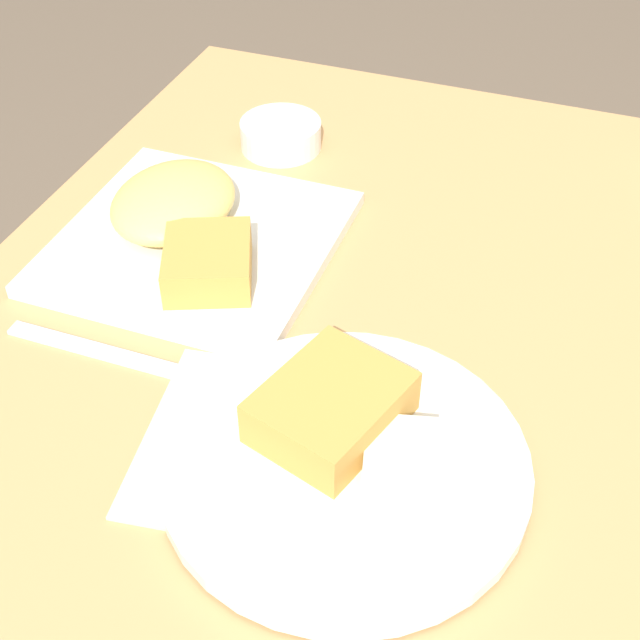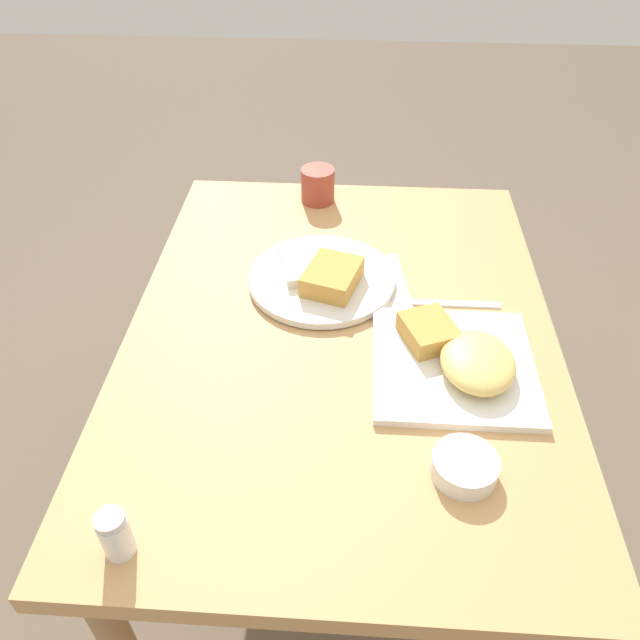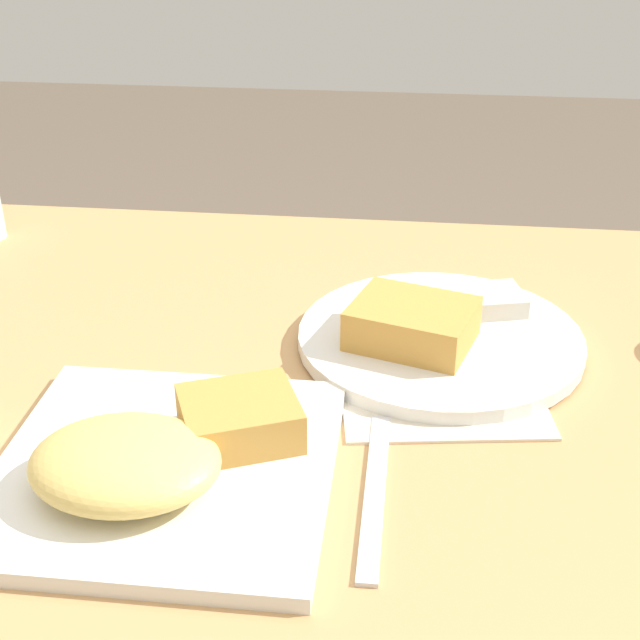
% 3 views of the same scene
% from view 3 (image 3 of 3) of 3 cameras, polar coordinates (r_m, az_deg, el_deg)
% --- Properties ---
extents(dining_table, '(1.04, 0.76, 0.71)m').
position_cam_3_polar(dining_table, '(0.92, -0.70, -7.33)').
color(dining_table, tan).
rests_on(dining_table, ground_plane).
extents(menu_card, '(0.22, 0.28, 0.00)m').
position_cam_3_polar(menu_card, '(0.87, 7.24, -2.85)').
color(menu_card, beige).
rests_on(menu_card, dining_table).
extents(plate_square_near, '(0.27, 0.27, 0.06)m').
position_cam_3_polar(plate_square_near, '(0.72, -10.14, -8.78)').
color(plate_square_near, white).
rests_on(plate_square_near, dining_table).
extents(plate_oval_far, '(0.28, 0.28, 0.05)m').
position_cam_3_polar(plate_oval_far, '(0.89, 7.38, -0.75)').
color(plate_oval_far, white).
rests_on(plate_oval_far, menu_card).
extents(butter_knife, '(0.02, 0.20, 0.00)m').
position_cam_3_polar(butter_knife, '(0.71, 3.54, -10.87)').
color(butter_knife, silver).
rests_on(butter_knife, dining_table).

